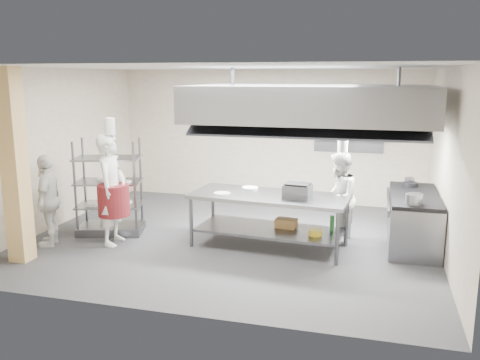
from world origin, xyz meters
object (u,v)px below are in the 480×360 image
(cooking_range, at_px, (413,221))
(stockpot, at_px, (413,199))
(chef_plating, at_px, (48,200))
(griddle, at_px, (298,191))
(island, at_px, (269,221))
(chef_line, at_px, (339,198))
(pass_rack, at_px, (109,187))
(chef_head, at_px, (112,190))

(cooking_range, height_order, stockpot, stockpot)
(chef_plating, distance_m, griddle, 4.21)
(island, height_order, stockpot, stockpot)
(chef_line, distance_m, chef_plating, 4.95)
(pass_rack, xyz_separation_m, chef_head, (0.36, -0.54, 0.09))
(griddle, relative_size, stockpot, 1.79)
(chef_plating, bearing_deg, island, 84.86)
(cooking_range, height_order, chef_head, chef_head)
(griddle, bearing_deg, pass_rack, -173.74)
(island, relative_size, cooking_range, 1.31)
(island, bearing_deg, chef_plating, -161.22)
(pass_rack, bearing_deg, cooking_range, -7.71)
(stockpot, bearing_deg, chef_line, 154.28)
(cooking_range, xyz_separation_m, griddle, (-1.87, -0.82, 0.60))
(pass_rack, xyz_separation_m, cooking_range, (5.34, 0.76, -0.45))
(pass_rack, relative_size, stockpot, 7.20)
(cooking_range, bearing_deg, island, -162.43)
(chef_head, height_order, stockpot, chef_head)
(pass_rack, relative_size, cooking_range, 0.87)
(pass_rack, xyz_separation_m, chef_plating, (-0.65, -0.89, -0.08))
(cooking_range, distance_m, stockpot, 0.96)
(pass_rack, height_order, stockpot, pass_rack)
(chef_head, xyz_separation_m, chef_plating, (-1.01, -0.35, -0.17))
(cooking_range, relative_size, chef_head, 1.05)
(chef_line, bearing_deg, griddle, -41.52)
(griddle, distance_m, stockpot, 1.79)
(island, relative_size, chef_plating, 1.66)
(island, relative_size, chef_head, 1.37)
(pass_rack, height_order, chef_head, chef_head)
(pass_rack, xyz_separation_m, griddle, (3.47, -0.07, 0.15))
(cooking_range, bearing_deg, chef_line, -170.61)
(pass_rack, height_order, cooking_range, pass_rack)
(chef_line, distance_m, stockpot, 1.32)
(chef_plating, bearing_deg, cooking_range, 86.30)
(pass_rack, distance_m, chef_head, 0.66)
(cooking_range, bearing_deg, pass_rack, -171.94)
(island, xyz_separation_m, chef_head, (-2.62, -0.55, 0.50))
(pass_rack, bearing_deg, griddle, -16.86)
(pass_rack, relative_size, chef_head, 0.91)
(chef_plating, distance_m, stockpot, 5.98)
(chef_line, xyz_separation_m, griddle, (-0.62, -0.62, 0.22))
(pass_rack, bearing_deg, stockpot, -15.95)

